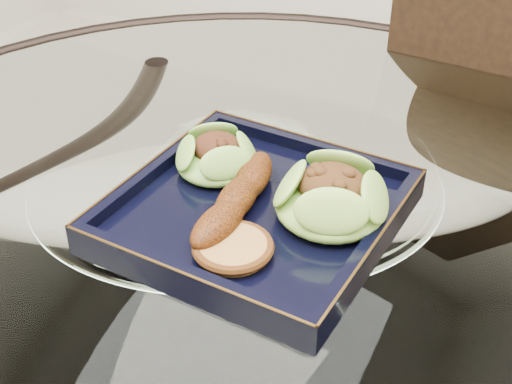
% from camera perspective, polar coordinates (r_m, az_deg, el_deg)
% --- Properties ---
extents(dining_table, '(1.13, 1.13, 0.77)m').
position_cam_1_polar(dining_table, '(0.88, -1.39, -9.72)').
color(dining_table, white).
rests_on(dining_table, ground).
extents(dining_chair, '(0.48, 0.48, 1.02)m').
position_cam_1_polar(dining_chair, '(1.11, 17.49, -2.47)').
color(dining_chair, black).
rests_on(dining_chair, ground).
extents(navy_plate, '(0.29, 0.29, 0.02)m').
position_cam_1_polar(navy_plate, '(0.74, 0.00, -1.90)').
color(navy_plate, black).
rests_on(navy_plate, dining_table).
extents(lettuce_wrap_left, '(0.11, 0.11, 0.03)m').
position_cam_1_polar(lettuce_wrap_left, '(0.78, -3.17, 2.68)').
color(lettuce_wrap_left, '#54942B').
rests_on(lettuce_wrap_left, navy_plate).
extents(lettuce_wrap_right, '(0.13, 0.13, 0.04)m').
position_cam_1_polar(lettuce_wrap_right, '(0.71, 6.03, -0.70)').
color(lettuce_wrap_right, '#639A2C').
rests_on(lettuce_wrap_right, navy_plate).
extents(roasted_plantain, '(0.05, 0.17, 0.03)m').
position_cam_1_polar(roasted_plantain, '(0.72, -1.54, -0.50)').
color(roasted_plantain, '#6A2D0B').
rests_on(roasted_plantain, navy_plate).
extents(crumb_patty, '(0.07, 0.07, 0.01)m').
position_cam_1_polar(crumb_patty, '(0.67, -1.85, -4.54)').
color(crumb_patty, '#C78542').
rests_on(crumb_patty, navy_plate).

